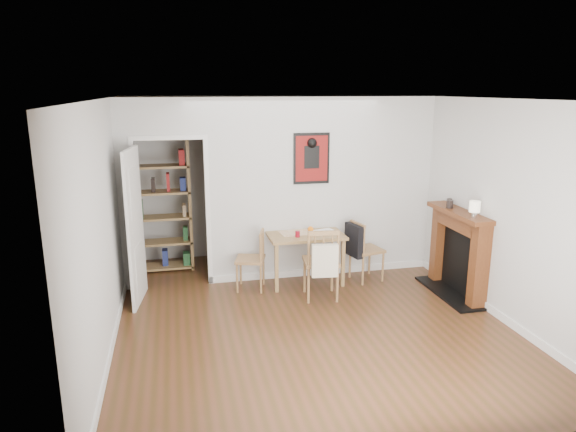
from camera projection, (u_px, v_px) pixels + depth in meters
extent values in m
plane|color=#4F2C19|center=(307.00, 316.00, 6.30)|extent=(5.20, 5.20, 0.00)
plane|color=#BBBBB9|center=(268.00, 176.00, 8.44)|extent=(4.50, 0.00, 4.50)
plane|color=#BBBBB9|center=(404.00, 300.00, 3.52)|extent=(4.50, 0.00, 4.50)
plane|color=#BBBBB9|center=(105.00, 224.00, 5.51)|extent=(0.00, 5.20, 5.20)
plane|color=#BBBBB9|center=(481.00, 204.00, 6.46)|extent=(0.00, 5.20, 5.20)
plane|color=silver|center=(309.00, 99.00, 5.67)|extent=(5.20, 5.20, 0.00)
cube|color=#BBBBB9|center=(322.00, 189.00, 7.43)|extent=(3.35, 0.10, 2.60)
cube|color=#BBBBB9|center=(128.00, 197.00, 6.86)|extent=(0.25, 0.10, 2.60)
cube|color=#BBBBB9|center=(167.00, 119.00, 6.73)|extent=(0.90, 0.10, 0.55)
cube|color=silver|center=(137.00, 216.00, 6.94)|extent=(0.06, 0.14, 2.05)
cube|color=silver|center=(208.00, 213.00, 7.15)|extent=(0.06, 0.14, 2.05)
cube|color=silver|center=(321.00, 271.00, 7.68)|extent=(3.35, 0.02, 0.10)
cube|color=silver|center=(110.00, 356.00, 5.24)|extent=(0.02, 4.00, 0.10)
cube|color=silver|center=(499.00, 315.00, 6.19)|extent=(0.02, 4.00, 0.10)
cube|color=silver|center=(135.00, 227.00, 6.51)|extent=(0.15, 0.80, 2.00)
cube|color=black|center=(312.00, 159.00, 7.22)|extent=(0.52, 0.02, 0.72)
cube|color=maroon|center=(312.00, 159.00, 7.21)|extent=(0.46, 0.00, 0.64)
cube|color=#9E7649|center=(305.00, 235.00, 7.22)|extent=(1.06, 0.67, 0.04)
cube|color=#9E7649|center=(277.00, 268.00, 6.95)|extent=(0.05, 0.05, 0.68)
cube|color=#9E7649|center=(343.00, 263.00, 7.15)|extent=(0.05, 0.05, 0.68)
cube|color=#9E7649|center=(269.00, 256.00, 7.47)|extent=(0.05, 0.05, 0.68)
cube|color=#9E7649|center=(331.00, 251.00, 7.67)|extent=(0.05, 0.05, 0.68)
cube|color=black|center=(354.00, 240.00, 7.25)|extent=(0.18, 0.37, 0.46)
cube|color=beige|center=(324.00, 260.00, 6.47)|extent=(0.34, 0.15, 0.42)
cube|color=#9E7649|center=(134.00, 205.00, 7.60)|extent=(0.04, 0.34, 2.05)
cube|color=#9E7649|center=(190.00, 203.00, 7.77)|extent=(0.04, 0.34, 2.05)
cube|color=#9E7649|center=(166.00, 266.00, 7.92)|extent=(0.86, 0.34, 0.03)
cube|color=#9E7649|center=(163.00, 217.00, 7.74)|extent=(0.86, 0.34, 0.03)
cube|color=#9E7649|center=(158.00, 138.00, 7.45)|extent=(0.86, 0.34, 0.03)
cube|color=maroon|center=(162.00, 204.00, 7.69)|extent=(0.75, 0.28, 0.28)
cube|color=#603216|center=(479.00, 267.00, 6.39)|extent=(0.20, 0.16, 1.10)
cube|color=#603216|center=(440.00, 244.00, 7.32)|extent=(0.20, 0.16, 1.10)
cube|color=#603216|center=(459.00, 213.00, 6.71)|extent=(0.30, 1.21, 0.06)
cube|color=#603216|center=(461.00, 222.00, 6.75)|extent=(0.20, 0.85, 0.20)
cube|color=black|center=(461.00, 261.00, 6.89)|extent=(0.08, 0.81, 0.88)
cube|color=black|center=(451.00, 292.00, 6.97)|extent=(0.45, 1.25, 0.03)
cylinder|color=maroon|center=(298.00, 234.00, 7.05)|extent=(0.06, 0.06, 0.08)
sphere|color=orange|center=(311.00, 229.00, 7.30)|extent=(0.08, 0.08, 0.08)
cube|color=beige|center=(296.00, 233.00, 7.26)|extent=(0.47, 0.37, 0.00)
cube|color=white|center=(324.00, 231.00, 7.31)|extent=(0.35, 0.29, 0.01)
cylinder|color=silver|center=(474.00, 215.00, 6.31)|extent=(0.07, 0.07, 0.08)
cylinder|color=#EBE3C4|center=(475.00, 207.00, 6.28)|extent=(0.13, 0.13, 0.13)
cylinder|color=black|center=(450.00, 204.00, 6.82)|extent=(0.09, 0.09, 0.11)
cylinder|color=black|center=(449.00, 202.00, 7.00)|extent=(0.07, 0.07, 0.09)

